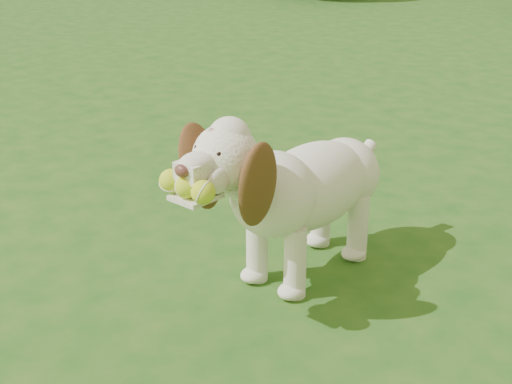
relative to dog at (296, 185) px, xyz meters
The scene contains 2 objects.
ground 0.58m from the dog, 45.68° to the right, with size 80.00×80.00×0.00m, color #1B4E16.
dog is the anchor object (origin of this frame).
Camera 1 is at (1.39, -1.99, 1.56)m, focal length 50.00 mm.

